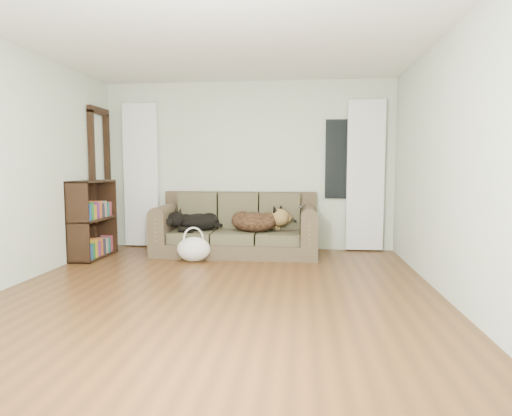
# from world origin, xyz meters

# --- Properties ---
(floor) EXTENTS (5.00, 5.00, 0.00)m
(floor) POSITION_xyz_m (0.00, 0.00, 0.00)
(floor) COLOR #4A2D16
(floor) RESTS_ON ground
(ceiling) EXTENTS (5.00, 5.00, 0.00)m
(ceiling) POSITION_xyz_m (0.00, 0.00, 2.60)
(ceiling) COLOR white
(ceiling) RESTS_ON ground
(wall_back) EXTENTS (4.50, 0.04, 2.60)m
(wall_back) POSITION_xyz_m (0.00, 2.50, 1.30)
(wall_back) COLOR beige
(wall_back) RESTS_ON ground
(wall_left) EXTENTS (0.04, 5.00, 2.60)m
(wall_left) POSITION_xyz_m (-2.25, 0.00, 1.30)
(wall_left) COLOR beige
(wall_left) RESTS_ON ground
(wall_right) EXTENTS (0.04, 5.00, 2.60)m
(wall_right) POSITION_xyz_m (2.25, 0.00, 1.30)
(wall_right) COLOR beige
(wall_right) RESTS_ON ground
(curtain_left) EXTENTS (0.55, 0.08, 2.25)m
(curtain_left) POSITION_xyz_m (-1.70, 2.42, 1.15)
(curtain_left) COLOR white
(curtain_left) RESTS_ON ground
(curtain_right) EXTENTS (0.55, 0.08, 2.25)m
(curtain_right) POSITION_xyz_m (1.80, 2.42, 1.15)
(curtain_right) COLOR white
(curtain_right) RESTS_ON ground
(window_pane) EXTENTS (0.50, 0.03, 1.20)m
(window_pane) POSITION_xyz_m (1.45, 2.47, 1.40)
(window_pane) COLOR black
(window_pane) RESTS_ON wall_back
(door_casing) EXTENTS (0.07, 0.60, 2.10)m
(door_casing) POSITION_xyz_m (-2.20, 2.05, 1.05)
(door_casing) COLOR black
(door_casing) RESTS_ON ground
(sofa) EXTENTS (2.36, 1.02, 0.96)m
(sofa) POSITION_xyz_m (-0.11, 1.97, 0.45)
(sofa) COLOR #4D402A
(sofa) RESTS_ON floor
(dog_black_lab) EXTENTS (0.67, 0.51, 0.26)m
(dog_black_lab) POSITION_xyz_m (-0.69, 1.93, 0.48)
(dog_black_lab) COLOR black
(dog_black_lab) RESTS_ON sofa
(dog_shepherd) EXTENTS (0.82, 0.69, 0.31)m
(dog_shepherd) POSITION_xyz_m (0.20, 1.93, 0.49)
(dog_shepherd) COLOR black
(dog_shepherd) RESTS_ON sofa
(tv_remote) EXTENTS (0.06, 0.18, 0.02)m
(tv_remote) POSITION_xyz_m (0.84, 1.80, 0.73)
(tv_remote) COLOR black
(tv_remote) RESTS_ON sofa
(tote_bag) EXTENTS (0.57, 0.51, 0.33)m
(tote_bag) POSITION_xyz_m (-0.61, 1.43, 0.16)
(tote_bag) COLOR silver
(tote_bag) RESTS_ON floor
(bookshelf) EXTENTS (0.40, 0.90, 1.09)m
(bookshelf) POSITION_xyz_m (-2.09, 1.54, 0.50)
(bookshelf) COLOR black
(bookshelf) RESTS_ON floor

